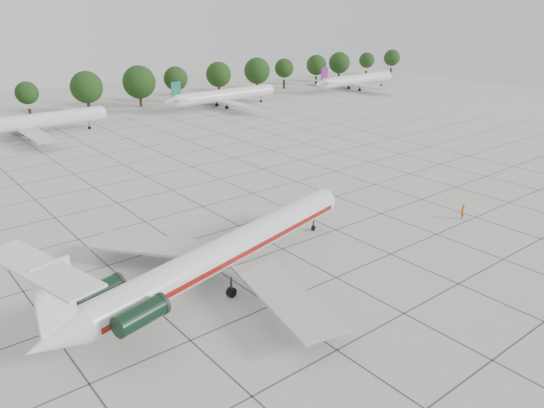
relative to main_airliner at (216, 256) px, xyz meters
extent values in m
plane|color=beige|center=(9.76, 2.25, -3.09)|extent=(260.00, 260.00, 0.00)
cube|color=#383838|center=(9.76, 17.25, -3.08)|extent=(170.00, 170.00, 0.02)
cylinder|color=silver|center=(2.02, 0.49, -0.03)|extent=(31.32, 10.19, 2.89)
sphere|color=silver|center=(17.34, 4.18, -0.03)|extent=(2.89, 2.89, 2.89)
cone|color=silver|center=(-15.43, -3.72, -0.03)|extent=(4.93, 3.83, 2.89)
cube|color=maroon|center=(1.68, 1.91, -0.25)|extent=(29.81, 7.23, 0.48)
cube|color=maroon|center=(2.36, -0.94, -0.25)|extent=(29.81, 7.23, 0.48)
cube|color=#B7BABC|center=(-1.96, 7.63, -1.21)|extent=(11.33, 12.78, 0.26)
cube|color=#B7BABC|center=(1.74, -7.69, -1.21)|extent=(6.56, 13.67, 0.26)
cube|color=black|center=(-10.79, -0.57, 0.23)|extent=(2.14, 1.56, 0.22)
cylinder|color=black|center=(-10.93, 0.02, 0.23)|extent=(4.48, 2.60, 1.66)
cube|color=black|center=(-9.86, -4.40, 0.23)|extent=(2.14, 1.56, 0.22)
cylinder|color=black|center=(-9.72, -5.00, 0.23)|extent=(4.48, 2.60, 1.66)
cube|color=silver|center=(-15.01, -3.62, 3.04)|extent=(2.78, 0.89, 5.25)
cube|color=silver|center=(-15.60, -3.76, 5.49)|extent=(5.01, 10.83, 0.19)
cylinder|color=black|center=(15.64, 3.77, -2.26)|extent=(0.21, 0.21, 1.66)
cylinder|color=black|center=(15.64, 3.77, -2.79)|extent=(0.65, 0.38, 0.61)
cylinder|color=black|center=(-1.07, 2.08, -1.95)|extent=(0.25, 0.25, 1.58)
cylinder|color=black|center=(-1.07, 2.08, -2.65)|extent=(0.97, 0.72, 0.88)
cylinder|color=black|center=(0.00, -2.34, -1.95)|extent=(0.25, 0.25, 1.58)
cylinder|color=black|center=(0.00, -2.34, -2.65)|extent=(0.97, 0.72, 0.88)
imported|color=#C8520B|center=(32.01, -4.93, -2.16)|extent=(0.81, 0.73, 1.86)
cylinder|color=silver|center=(3.85, 70.57, -0.09)|extent=(27.20, 3.00, 3.00)
cube|color=#B7BABC|center=(2.85, 70.57, -1.29)|extent=(3.50, 27.20, 0.25)
cylinder|color=black|center=(2.85, 72.77, -2.69)|extent=(0.80, 0.45, 0.80)
cylinder|color=black|center=(2.85, 68.37, -2.69)|extent=(0.80, 0.45, 0.80)
cylinder|color=silver|center=(50.38, 73.05, -0.09)|extent=(27.20, 3.00, 3.00)
cube|color=#B7BABC|center=(49.38, 73.05, -1.29)|extent=(3.50, 27.20, 0.25)
cube|color=#17684E|center=(36.94, 73.05, 2.51)|extent=(2.40, 0.25, 3.60)
cylinder|color=black|center=(49.38, 75.25, -2.69)|extent=(0.80, 0.45, 0.80)
cylinder|color=black|center=(49.38, 70.85, -2.69)|extent=(0.80, 0.45, 0.80)
cylinder|color=silver|center=(96.49, 71.73, -0.09)|extent=(27.20, 3.00, 3.00)
cube|color=#B7BABC|center=(95.49, 71.73, -1.29)|extent=(3.50, 27.20, 0.25)
cube|color=#801778|center=(83.05, 71.73, 2.51)|extent=(2.40, 0.25, 3.60)
cylinder|color=black|center=(95.49, 73.93, -2.69)|extent=(0.80, 0.45, 0.80)
cylinder|color=black|center=(95.49, 69.53, -2.69)|extent=(0.80, 0.45, 0.80)
cylinder|color=#332114|center=(8.26, 87.25, -1.84)|extent=(0.70, 0.70, 2.50)
sphere|color=black|center=(8.26, 87.25, 2.91)|extent=(4.93, 4.93, 4.93)
cylinder|color=#332114|center=(21.45, 87.25, -1.84)|extent=(0.70, 0.70, 2.50)
sphere|color=black|center=(21.45, 87.25, 2.91)|extent=(7.40, 7.40, 7.40)
cylinder|color=#332114|center=(34.64, 87.25, -1.84)|extent=(0.70, 0.70, 2.50)
sphere|color=black|center=(34.64, 87.25, 2.91)|extent=(8.08, 8.08, 8.08)
cylinder|color=#332114|center=(44.83, 87.25, -1.84)|extent=(0.70, 0.70, 2.50)
sphere|color=black|center=(44.83, 87.25, 2.91)|extent=(6.17, 6.17, 6.17)
cylinder|color=#332114|center=(58.02, 87.25, -1.84)|extent=(0.70, 0.70, 2.50)
sphere|color=black|center=(58.02, 87.25, 2.91)|extent=(6.82, 6.82, 6.82)
cylinder|color=#332114|center=(71.21, 87.25, -1.84)|extent=(0.70, 0.70, 2.50)
sphere|color=black|center=(71.21, 87.25, 2.91)|extent=(7.44, 7.44, 7.44)
cylinder|color=#332114|center=(81.40, 87.25, -1.84)|extent=(0.70, 0.70, 2.50)
sphere|color=black|center=(81.40, 87.25, 2.91)|extent=(5.66, 5.66, 5.66)
cylinder|color=#332114|center=(94.59, 87.25, -1.84)|extent=(0.70, 0.70, 2.50)
sphere|color=black|center=(94.59, 87.25, 2.91)|extent=(6.25, 6.25, 6.25)
cylinder|color=#332114|center=(104.78, 87.25, -1.84)|extent=(0.70, 0.70, 2.50)
sphere|color=black|center=(104.78, 87.25, 2.91)|extent=(6.79, 6.79, 6.79)
cylinder|color=#332114|center=(117.97, 87.25, -1.84)|extent=(0.70, 0.70, 2.50)
sphere|color=black|center=(117.97, 87.25, 2.91)|extent=(5.16, 5.16, 5.16)
cylinder|color=#332114|center=(131.16, 87.25, -1.84)|extent=(0.70, 0.70, 2.50)
sphere|color=black|center=(131.16, 87.25, 2.91)|extent=(5.68, 5.68, 5.68)
camera|label=1|loc=(-22.97, -36.65, 21.50)|focal=35.00mm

